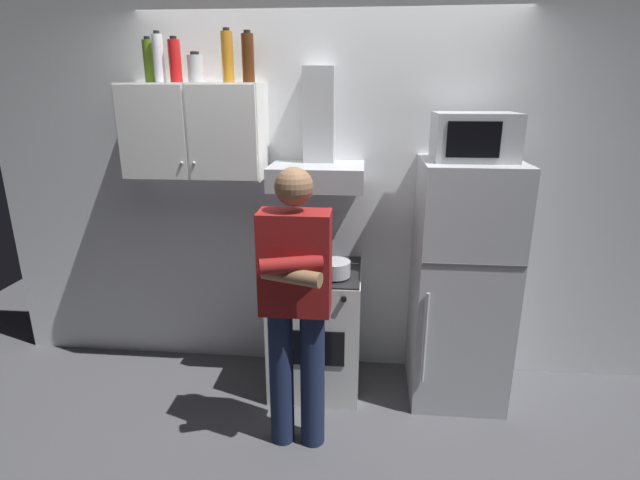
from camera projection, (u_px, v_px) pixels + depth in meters
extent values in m
plane|color=#4C4C51|center=(320.00, 404.00, 3.23)|extent=(7.00, 7.00, 0.00)
cube|color=white|center=(328.00, 188.00, 3.40)|extent=(4.80, 0.10, 2.70)
cube|color=white|center=(196.00, 131.00, 3.15)|extent=(0.90, 0.34, 0.60)
cube|color=white|center=(151.00, 133.00, 3.00)|extent=(0.43, 0.01, 0.58)
cube|color=white|center=(222.00, 134.00, 2.96)|extent=(0.43, 0.01, 0.58)
sphere|color=#B2B2B7|center=(181.00, 163.00, 3.02)|extent=(0.02, 0.02, 0.02)
sphere|color=#B2B2B7|center=(194.00, 163.00, 3.02)|extent=(0.02, 0.02, 0.02)
cube|color=white|center=(316.00, 329.00, 3.35)|extent=(0.60, 0.60, 0.85)
cube|color=black|center=(316.00, 271.00, 3.22)|extent=(0.59, 0.59, 0.01)
cube|color=black|center=(311.00, 348.00, 3.05)|extent=(0.42, 0.01, 0.24)
cylinder|color=black|center=(294.00, 275.00, 3.11)|extent=(0.16, 0.16, 0.01)
cylinder|color=black|center=(334.00, 276.00, 3.09)|extent=(0.16, 0.16, 0.01)
cylinder|color=black|center=(299.00, 262.00, 3.34)|extent=(0.16, 0.16, 0.01)
cylinder|color=black|center=(337.00, 263.00, 3.32)|extent=(0.16, 0.16, 0.01)
cylinder|color=black|center=(278.00, 296.00, 2.96)|extent=(0.04, 0.02, 0.04)
cylinder|color=black|center=(299.00, 297.00, 2.94)|extent=(0.04, 0.02, 0.04)
cylinder|color=black|center=(322.00, 298.00, 2.93)|extent=(0.04, 0.02, 0.04)
cylinder|color=black|center=(344.00, 299.00, 2.92)|extent=(0.04, 0.02, 0.04)
cube|color=#B7BABF|center=(317.00, 176.00, 3.11)|extent=(0.60, 0.44, 0.15)
cube|color=#B7BABF|center=(319.00, 115.00, 3.13)|extent=(0.20, 0.16, 0.60)
cube|color=silver|center=(461.00, 284.00, 3.15)|extent=(0.60, 0.60, 1.60)
cube|color=#4C4C4C|center=(474.00, 265.00, 2.79)|extent=(0.59, 0.01, 0.01)
cylinder|color=silver|center=(425.00, 339.00, 2.94)|extent=(0.02, 0.02, 0.60)
cube|color=#B7BABF|center=(474.00, 137.00, 2.89)|extent=(0.48, 0.36, 0.28)
cube|color=black|center=(474.00, 140.00, 2.72)|extent=(0.30, 0.01, 0.20)
cylinder|color=#192342|center=(282.00, 377.00, 2.79)|extent=(0.14, 0.14, 0.85)
cylinder|color=#192342|center=(313.00, 379.00, 2.77)|extent=(0.14, 0.14, 0.85)
cube|color=maroon|center=(295.00, 263.00, 2.57)|extent=(0.38, 0.20, 0.56)
cylinder|color=maroon|center=(291.00, 265.00, 2.43)|extent=(0.33, 0.17, 0.08)
cylinder|color=#8C6647|center=(291.00, 276.00, 2.44)|extent=(0.33, 0.17, 0.08)
sphere|color=#8C6647|center=(294.00, 187.00, 2.45)|extent=(0.20, 0.20, 0.20)
cylinder|color=#B7BABF|center=(334.00, 268.00, 3.07)|extent=(0.20, 0.20, 0.10)
cylinder|color=black|center=(315.00, 263.00, 3.07)|extent=(0.05, 0.01, 0.01)
cylinder|color=black|center=(355.00, 264.00, 3.05)|extent=(0.05, 0.01, 0.01)
cylinder|color=#4C6B19|center=(149.00, 62.00, 3.08)|extent=(0.07, 0.07, 0.26)
cylinder|color=black|center=(147.00, 38.00, 3.04)|extent=(0.04, 0.04, 0.02)
cylinder|color=#B7721E|center=(228.00, 57.00, 3.00)|extent=(0.07, 0.07, 0.30)
cylinder|color=black|center=(226.00, 29.00, 2.95)|extent=(0.04, 0.04, 0.02)
cylinder|color=#47230F|center=(248.00, 58.00, 3.01)|extent=(0.08, 0.08, 0.29)
cylinder|color=black|center=(247.00, 32.00, 2.97)|extent=(0.04, 0.04, 0.02)
cylinder|color=silver|center=(159.00, 59.00, 3.03)|extent=(0.07, 0.07, 0.29)
cylinder|color=black|center=(156.00, 32.00, 2.98)|extent=(0.04, 0.04, 0.02)
cylinder|color=#B2B5BA|center=(196.00, 69.00, 3.04)|extent=(0.10, 0.10, 0.16)
cylinder|color=black|center=(195.00, 53.00, 3.01)|extent=(0.05, 0.05, 0.02)
cylinder|color=red|center=(175.00, 61.00, 3.02)|extent=(0.08, 0.08, 0.25)
cylinder|color=black|center=(173.00, 38.00, 2.98)|extent=(0.04, 0.04, 0.02)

